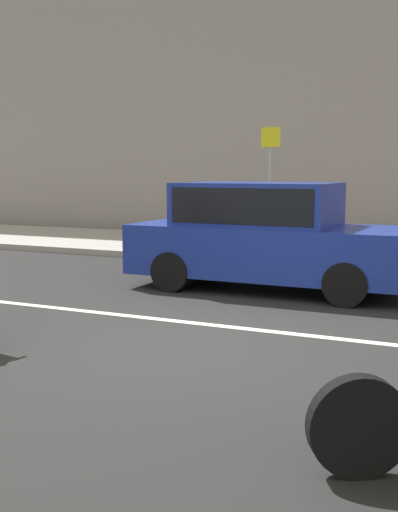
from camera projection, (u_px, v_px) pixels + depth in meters
name	position (u px, v px, depth m)	size (l,w,h in m)	color
ground_plane	(201.00, 345.00, 7.08)	(80.00, 80.00, 0.00)	black
sidewalk_slab	(352.00, 254.00, 14.27)	(40.00, 4.40, 0.14)	#99968E
building_facade	(385.00, 39.00, 16.63)	(40.00, 1.40, 10.55)	gray
lane_marking_stripe	(262.00, 330.00, 7.73)	(18.00, 0.14, 0.01)	silver
parked_sedan_cobalt_blue	(266.00, 235.00, 10.30)	(4.46, 1.82, 1.72)	navy
street_sign_post	(270.00, 175.00, 14.59)	(0.44, 0.08, 2.76)	gray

